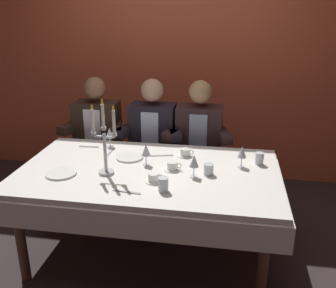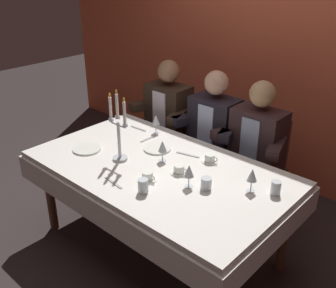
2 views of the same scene
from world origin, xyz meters
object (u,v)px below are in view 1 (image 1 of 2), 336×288
water_tumbler_0 (259,158)px  water_tumbler_1 (163,184)px  coffee_cup_2 (154,178)px  seated_diner_1 (153,131)px  dining_table (149,184)px  water_tumbler_2 (209,169)px  candelabra (105,145)px  wine_glass_0 (110,134)px  dinner_plate_1 (61,173)px  wine_glass_3 (194,162)px  dinner_plate_0 (129,157)px  seated_diner_2 (199,134)px  wine_glass_2 (146,150)px  coffee_cup_1 (185,153)px  seated_diner_0 (98,128)px  wine_glass_1 (242,153)px  coffee_cup_0 (173,166)px

water_tumbler_0 → water_tumbler_1: water_tumbler_1 is taller
coffee_cup_2 → seated_diner_1: bearing=102.0°
dining_table → water_tumbler_2: water_tumbler_2 is taller
candelabra → wine_glass_0: (-0.14, 0.53, -0.10)m
dinner_plate_1 → water_tumbler_1: 0.78m
wine_glass_0 → dining_table: bearing=-44.4°
water_tumbler_0 → seated_diner_1: bearing=145.6°
water_tumbler_0 → wine_glass_3: bearing=-146.9°
wine_glass_3 → seated_diner_1: (-0.49, 0.96, -0.12)m
dining_table → dinner_plate_0: bearing=135.6°
candelabra → water_tumbler_0: bearing=17.9°
candelabra → water_tumbler_0: 1.16m
water_tumbler_1 → seated_diner_2: size_ratio=0.08×
dining_table → wine_glass_3: size_ratio=11.83×
wine_glass_2 → coffee_cup_1: size_ratio=1.24×
candelabra → coffee_cup_1: (0.52, 0.42, -0.19)m
candelabra → seated_diner_1: 1.04m
dinner_plate_1 → seated_diner_0: seated_diner_0 is taller
coffee_cup_1 → seated_diner_1: bearing=123.3°
dining_table → seated_diner_2: 0.94m
coffee_cup_1 → coffee_cup_2: 0.52m
water_tumbler_0 → water_tumbler_1: bearing=-139.1°
dinner_plate_1 → wine_glass_1: bearing=15.1°
candelabra → coffee_cup_0: 0.52m
dining_table → coffee_cup_0: size_ratio=14.70×
dinner_plate_0 → wine_glass_3: 0.60m
seated_diner_1 → wine_glass_3: bearing=-62.9°
water_tumbler_2 → coffee_cup_2: size_ratio=0.61×
coffee_cup_0 → dining_table: bearing=-172.7°
wine_glass_1 → wine_glass_3: same height
seated_diner_0 → dining_table: bearing=-51.7°
dinner_plate_0 → water_tumbler_1: size_ratio=2.26×
seated_diner_0 → coffee_cup_1: bearing=-31.9°
water_tumbler_0 → water_tumbler_2: water_tumbler_0 is taller
wine_glass_3 → water_tumbler_1: (-0.17, -0.25, -0.07)m
water_tumbler_2 → seated_diner_1: size_ratio=0.06×
dining_table → seated_diner_0: 1.13m
dinner_plate_1 → wine_glass_3: size_ratio=1.36×
dining_table → seated_diner_1: bearing=99.5°
coffee_cup_2 → seated_diner_0: seated_diner_0 is taller
dinner_plate_0 → wine_glass_1: (0.87, -0.03, 0.11)m
wine_glass_1 → dinner_plate_0: bearing=177.9°
coffee_cup_0 → wine_glass_2: bearing=165.1°
dinner_plate_0 → coffee_cup_0: size_ratio=1.64×
wine_glass_1 → coffee_cup_2: 0.69m
candelabra → wine_glass_2: candelabra is taller
seated_diner_0 → candelabra: bearing=-67.4°
candelabra → dinner_plate_0: (0.09, 0.31, -0.21)m
wine_glass_1 → seated_diner_0: 1.56m
coffee_cup_0 → seated_diner_1: (-0.32, 0.86, -0.03)m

